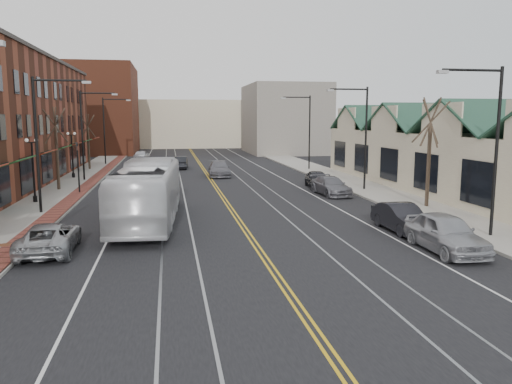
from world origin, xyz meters
name	(u,v)px	position (x,y,z in m)	size (l,w,h in m)	color
ground	(290,295)	(0.00, 0.00, 0.00)	(160.00, 160.00, 0.00)	black
sidewalk_left	(48,202)	(-12.00, 20.00, 0.07)	(4.00, 120.00, 0.15)	gray
sidewalk_right	(380,193)	(12.00, 20.00, 0.07)	(4.00, 120.00, 0.15)	gray
building_right	(454,163)	(18.00, 20.00, 2.30)	(8.00, 36.00, 4.60)	beige
backdrop_left	(92,110)	(-16.00, 70.00, 7.00)	(14.00, 18.00, 14.00)	brown
backdrop_mid	(188,124)	(0.00, 85.00, 4.50)	(22.00, 14.00, 9.00)	beige
backdrop_right	(285,119)	(15.00, 65.00, 5.50)	(12.00, 16.00, 11.00)	slate
streetlight_l_1	(44,131)	(-11.05, 16.00, 5.03)	(3.33, 0.25, 8.00)	black
streetlight_l_2	(87,126)	(-11.05, 32.00, 5.03)	(3.33, 0.25, 8.00)	black
streetlight_l_3	(108,124)	(-11.05, 48.00, 5.03)	(3.33, 0.25, 8.00)	black
streetlight_r_0	(489,134)	(11.05, 6.00, 5.03)	(3.33, 0.25, 8.00)	black
streetlight_r_1	(361,127)	(11.05, 22.00, 5.03)	(3.33, 0.25, 8.00)	black
streetlight_r_2	(306,124)	(11.05, 38.00, 5.03)	(3.33, 0.25, 8.00)	black
lamppost_l_2	(33,172)	(-12.80, 20.00, 2.20)	(0.84, 0.28, 4.27)	black
lamppost_l_3	(72,156)	(-12.80, 34.00, 2.20)	(0.84, 0.28, 4.27)	black
tree_left_near	(56,147)	(-12.50, 26.00, 3.51)	(1.78, 1.37, 6.48)	#382B21
tree_left_far	(88,141)	(-12.50, 42.00, 3.28)	(1.66, 1.28, 6.02)	#382B21
tree_right_mid	(429,150)	(12.50, 14.00, 3.75)	(1.90, 1.46, 6.93)	#382B21
manhole_far	(4,245)	(-11.20, 8.00, 0.16)	(0.60, 0.60, 0.02)	#592D19
traffic_signal	(78,164)	(-10.60, 24.00, 2.35)	(0.18, 0.15, 3.80)	black
transit_bus	(148,193)	(-5.00, 12.46, 1.70)	(2.85, 12.19, 3.40)	silver
parked_suv	(49,238)	(-8.99, 6.87, 0.66)	(2.20, 4.76, 1.32)	#9A9DA0
parked_car_a	(445,233)	(7.97, 4.12, 0.84)	(1.98, 4.93, 1.68)	#9FA0A6
parked_car_b	(402,218)	(7.85, 8.04, 0.72)	(1.52, 4.35, 1.43)	black
parked_car_c	(331,186)	(8.15, 20.35, 0.69)	(1.93, 4.74, 1.38)	slate
parked_car_d	(317,179)	(8.32, 24.34, 0.71)	(1.67, 4.15, 1.41)	black
distant_car_left	(181,163)	(-2.52, 41.81, 0.71)	(1.50, 4.31, 1.42)	black
distant_car_right	(219,169)	(1.07, 33.78, 0.75)	(2.10, 5.16, 1.50)	slate
distant_car_far	(142,156)	(-7.36, 52.73, 0.75)	(1.77, 4.39, 1.49)	#B5B7BD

